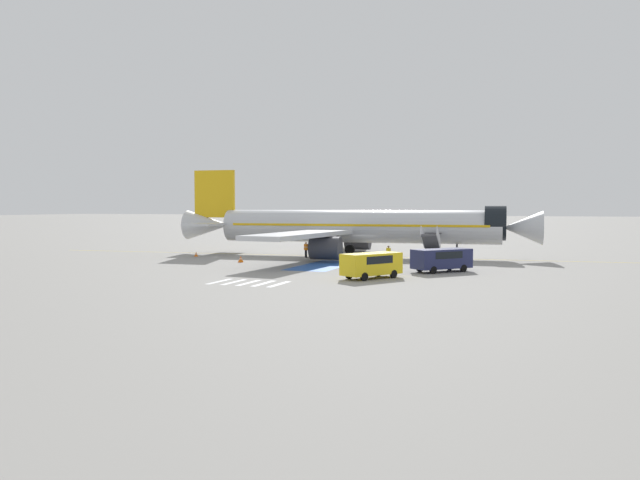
{
  "coord_description": "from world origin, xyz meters",
  "views": [
    {
      "loc": [
        18.69,
        -64.78,
        5.56
      ],
      "look_at": [
        -4.13,
        -3.07,
        1.98
      ],
      "focal_mm": 35.0,
      "sensor_mm": 36.0,
      "label": 1
    }
  ],
  "objects": [
    {
      "name": "apron_leadline_yellow",
      "position": [
        -1.15,
        0.84,
        0.0
      ],
      "size": [
        74.36,
        5.97,
        0.01
      ],
      "primitive_type": "cube",
      "rotation": [
        0.0,
        0.0,
        -1.49
      ],
      "color": "gold",
      "rests_on": "ground_plane"
    },
    {
      "name": "service_van_1",
      "position": [
        5.87,
        -18.71,
        1.18
      ],
      "size": [
        4.18,
        5.14,
        1.95
      ],
      "rotation": [
        0.0,
        0.0,
        5.72
      ],
      "color": "yellow",
      "rests_on": "ground_plane"
    },
    {
      "name": "traffic_cone_1",
      "position": [
        -10.01,
        -9.84,
        0.32
      ],
      "size": [
        0.57,
        0.57,
        0.63
      ],
      "color": "orange",
      "rests_on": "ground_plane"
    },
    {
      "name": "apron_walkway_bar_4",
      "position": [
        0.65,
        -24.43,
        0.0
      ],
      "size": [
        0.44,
        3.6,
        0.01
      ],
      "primitive_type": "cube",
      "color": "silver",
      "rests_on": "ground_plane"
    },
    {
      "name": "ground_crew_1",
      "position": [
        3.92,
        -5.57,
        0.98
      ],
      "size": [
        0.48,
        0.43,
        1.7
      ],
      "rotation": [
        0.0,
        0.0,
        2.54
      ],
      "color": "black",
      "rests_on": "ground_plane"
    },
    {
      "name": "apron_stand_patch_blue",
      "position": [
        -1.15,
        -10.14,
        0.0
      ],
      "size": [
        4.14,
        10.81,
        0.01
      ],
      "primitive_type": "cube",
      "color": "#2856A8",
      "rests_on": "ground_plane"
    },
    {
      "name": "ground_plane",
      "position": [
        0.0,
        0.0,
        0.0
      ],
      "size": [
        600.0,
        600.0,
        0.0
      ],
      "primitive_type": "plane",
      "color": "gray"
    },
    {
      "name": "boarding_stairs_forward",
      "position": [
        7.57,
        -2.83,
        0.95
      ],
      "size": [
        2.56,
        5.36,
        3.67
      ],
      "rotation": [
        0.0,
        0.0,
        0.08
      ],
      "color": "#ADB2BA",
      "rests_on": "ground_plane"
    },
    {
      "name": "apron_walkway_bar_0",
      "position": [
        -4.15,
        -24.43,
        0.0
      ],
      "size": [
        0.44,
        3.6,
        0.01
      ],
      "primitive_type": "cube",
      "color": "silver",
      "rests_on": "ground_plane"
    },
    {
      "name": "traffic_cone_0",
      "position": [
        -17.95,
        -5.17,
        0.25
      ],
      "size": [
        0.45,
        0.45,
        0.5
      ],
      "color": "orange",
      "rests_on": "ground_plane"
    },
    {
      "name": "apron_walkway_bar_1",
      "position": [
        -2.95,
        -24.43,
        0.0
      ],
      "size": [
        0.44,
        3.6,
        0.01
      ],
      "primitive_type": "cube",
      "color": "silver",
      "rests_on": "ground_plane"
    },
    {
      "name": "fuel_tanker",
      "position": [
        -8.64,
        27.28,
        1.77
      ],
      "size": [
        4.04,
        10.16,
        3.5
      ],
      "rotation": [
        0.0,
        0.0,
        0.17
      ],
      "color": "#38383D",
      "rests_on": "ground_plane"
    },
    {
      "name": "service_van_0",
      "position": [
        10.15,
        -12.06,
        1.18
      ],
      "size": [
        4.89,
        5.16,
        1.94
      ],
      "rotation": [
        0.0,
        0.0,
        5.56
      ],
      "color": "#1E234C",
      "rests_on": "ground_plane"
    },
    {
      "name": "apron_walkway_bar_3",
      "position": [
        -0.55,
        -24.43,
        0.0
      ],
      "size": [
        0.44,
        3.6,
        0.01
      ],
      "primitive_type": "cube",
      "color": "silver",
      "rests_on": "ground_plane"
    },
    {
      "name": "airliner",
      "position": [
        -1.88,
        0.78,
        3.27
      ],
      "size": [
        40.01,
        36.61,
        9.74
      ],
      "rotation": [
        0.0,
        0.0,
        -1.49
      ],
      "color": "silver",
      "rests_on": "ground_plane"
    },
    {
      "name": "ground_crew_0",
      "position": [
        -6.01,
        -2.36,
        0.98
      ],
      "size": [
        0.49,
        0.4,
        1.7
      ],
      "rotation": [
        0.0,
        0.0,
        5.83
      ],
      "color": "black",
      "rests_on": "ground_plane"
    },
    {
      "name": "apron_walkway_bar_2",
      "position": [
        -1.75,
        -24.43,
        0.0
      ],
      "size": [
        0.44,
        3.6,
        0.01
      ],
      "primitive_type": "cube",
      "color": "silver",
      "rests_on": "ground_plane"
    }
  ]
}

